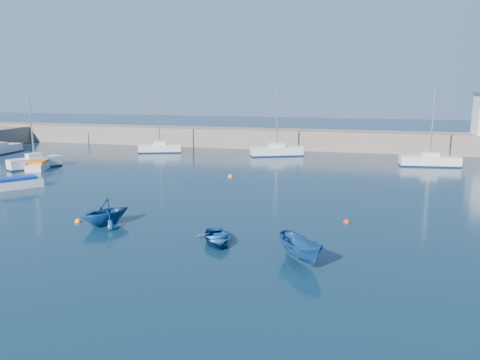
% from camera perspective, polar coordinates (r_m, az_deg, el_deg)
% --- Properties ---
extents(ground, '(220.00, 220.00, 0.00)m').
position_cam_1_polar(ground, '(23.45, -14.56, -10.80)').
color(ground, '#0C2637').
rests_on(ground, ground).
extents(back_wall, '(96.00, 4.50, 2.60)m').
position_cam_1_polar(back_wall, '(66.21, 4.80, 5.03)').
color(back_wall, '#76675A').
rests_on(back_wall, ground).
extents(sailboat_3, '(3.97, 5.39, 7.27)m').
position_cam_1_polar(sailboat_3, '(54.71, -23.76, 2.00)').
color(sailboat_3, silver).
rests_on(sailboat_3, ground).
extents(sailboat_5, '(5.70, 3.32, 7.36)m').
position_cam_1_polar(sailboat_5, '(62.52, -9.74, 3.85)').
color(sailboat_5, silver).
rests_on(sailboat_5, ground).
extents(sailboat_6, '(6.67, 4.23, 8.58)m').
position_cam_1_polar(sailboat_6, '(58.91, 4.48, 3.57)').
color(sailboat_6, silver).
rests_on(sailboat_6, ground).
extents(sailboat_7, '(6.46, 2.44, 8.36)m').
position_cam_1_polar(sailboat_7, '(55.29, 22.11, 2.21)').
color(sailboat_7, silver).
rests_on(sailboat_7, ground).
extents(motorboat_1, '(3.57, 3.98, 0.98)m').
position_cam_1_polar(motorboat_1, '(44.62, -25.50, -0.33)').
color(motorboat_1, silver).
rests_on(motorboat_1, ground).
extents(motorboat_2, '(3.07, 4.81, 0.94)m').
position_cam_1_polar(motorboat_2, '(53.92, -23.25, 1.72)').
color(motorboat_2, silver).
rests_on(motorboat_2, ground).
extents(dinghy_center, '(3.27, 3.72, 0.64)m').
position_cam_1_polar(dinghy_center, '(26.50, -2.88, -7.06)').
color(dinghy_center, navy).
rests_on(dinghy_center, ground).
extents(dinghy_left, '(4.12, 4.27, 1.72)m').
position_cam_1_polar(dinghy_left, '(30.86, -16.16, -3.76)').
color(dinghy_left, navy).
rests_on(dinghy_left, ground).
extents(dinghy_right, '(3.11, 3.46, 1.31)m').
position_cam_1_polar(dinghy_right, '(23.92, 7.42, -8.37)').
color(dinghy_right, navy).
rests_on(dinghy_right, ground).
extents(buoy_0, '(0.43, 0.43, 0.43)m').
position_cam_1_polar(buoy_0, '(32.32, -19.14, -4.85)').
color(buoy_0, orange).
rests_on(buoy_0, ground).
extents(buoy_1, '(0.46, 0.46, 0.46)m').
position_cam_1_polar(buoy_1, '(31.21, 12.88, -5.07)').
color(buoy_1, red).
rests_on(buoy_1, ground).
extents(buoy_3, '(0.49, 0.49, 0.49)m').
position_cam_1_polar(buoy_3, '(45.33, -1.17, 0.39)').
color(buoy_3, orange).
rests_on(buoy_3, ground).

